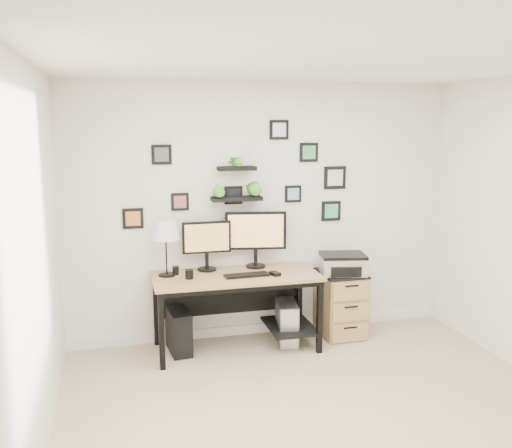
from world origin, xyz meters
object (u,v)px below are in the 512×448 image
object	(u,v)px
desk	(239,286)
file_cabinet	(341,304)
mug	(189,274)
monitor_right	(256,235)
table_lamp	(166,231)
monitor_left	(207,242)
pc_tower_black	(179,331)
printer	(343,264)
pc_tower_grey	(287,323)

from	to	relation	value
desk	file_cabinet	distance (m)	1.14
desk	mug	size ratio (longest dim) A/B	18.21
monitor_right	mug	distance (m)	0.81
desk	table_lamp	size ratio (longest dim) A/B	2.97
monitor_left	pc_tower_black	distance (m)	0.90
desk	printer	bearing A→B (deg)	0.94
pc_tower_black	file_cabinet	distance (m)	1.69
monitor_left	pc_tower_black	size ratio (longest dim) A/B	1.19
pc_tower_black	pc_tower_grey	distance (m)	1.08
mug	printer	size ratio (longest dim) A/B	0.17
monitor_right	pc_tower_grey	distance (m)	0.94
monitor_right	printer	size ratio (longest dim) A/B	1.20
monitor_left	table_lamp	distance (m)	0.44
monitor_right	table_lamp	distance (m)	0.91
mug	desk	bearing A→B (deg)	7.72
mug	printer	xyz separation A→B (m)	(1.58, 0.08, -0.02)
monitor_left	monitor_right	size ratio (longest dim) A/B	0.81
pc_tower_grey	desk	bearing A→B (deg)	178.44
table_lamp	pc_tower_black	bearing A→B (deg)	-36.52
table_lamp	file_cabinet	bearing A→B (deg)	-1.24
pc_tower_black	mug	bearing A→B (deg)	-48.54
printer	monitor_left	bearing A→B (deg)	172.70
desk	file_cabinet	bearing A→B (deg)	3.04
printer	pc_tower_black	bearing A→B (deg)	179.62
monitor_right	mug	bearing A→B (deg)	-160.18
desk	table_lamp	world-z (taller)	table_lamp
monitor_right	pc_tower_grey	world-z (taller)	monitor_right
file_cabinet	monitor_right	bearing A→B (deg)	171.57
desk	file_cabinet	size ratio (longest dim) A/B	2.39
monitor_left	pc_tower_grey	distance (m)	1.15
mug	pc_tower_grey	size ratio (longest dim) A/B	0.20
monitor_right	desk	bearing A→B (deg)	-139.04
file_cabinet	mug	bearing A→B (deg)	-175.51
monitor_left	monitor_right	world-z (taller)	monitor_right
mug	monitor_right	bearing A→B (deg)	19.82
monitor_right	pc_tower_black	size ratio (longest dim) A/B	1.47
monitor_right	file_cabinet	distance (m)	1.17
mug	pc_tower_grey	world-z (taller)	mug
monitor_right	table_lamp	bearing A→B (deg)	-174.18
table_lamp	pc_tower_grey	xyz separation A→B (m)	(1.17, -0.11, -0.97)
monitor_left	table_lamp	size ratio (longest dim) A/B	0.92
pc_tower_grey	file_cabinet	distance (m)	0.63
monitor_left	printer	xyz separation A→B (m)	(1.37, -0.18, -0.26)
desk	mug	bearing A→B (deg)	-172.28
file_cabinet	printer	world-z (taller)	printer
table_lamp	pc_tower_black	world-z (taller)	table_lamp
pc_tower_grey	pc_tower_black	bearing A→B (deg)	177.76
monitor_right	table_lamp	xyz separation A→B (m)	(-0.90, -0.09, 0.09)
desk	table_lamp	xyz separation A→B (m)	(-0.68, 0.10, 0.56)
monitor_left	file_cabinet	distance (m)	1.55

